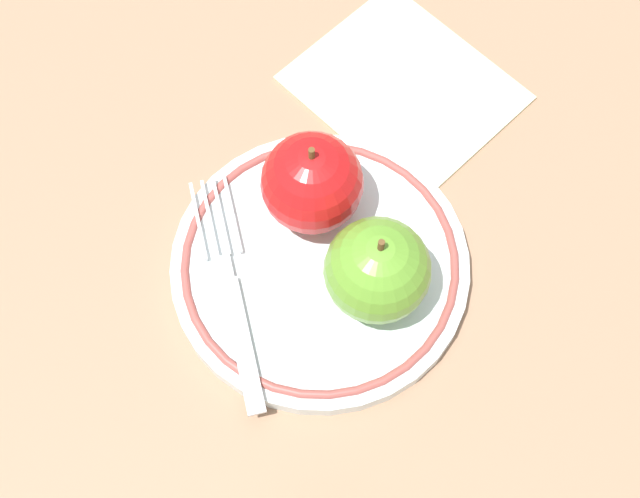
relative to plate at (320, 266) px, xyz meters
The scene contains 6 objects.
ground_plane 0.02m from the plate, 59.59° to the left, with size 2.00×2.00×0.00m, color #946E53.
plate is the anchor object (origin of this frame).
apple_red_whole 0.06m from the plate, 48.52° to the left, with size 0.07×0.07×0.08m.
apple_second_whole 0.06m from the plate, 84.87° to the right, with size 0.07×0.07×0.08m.
fork 0.06m from the plate, 155.96° to the left, with size 0.11×0.15×0.00m.
napkin_folded 0.16m from the plate, 18.26° to the left, with size 0.13×0.15×0.01m, color beige.
Camera 1 is at (-0.19, -0.17, 0.57)m, focal length 50.00 mm.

